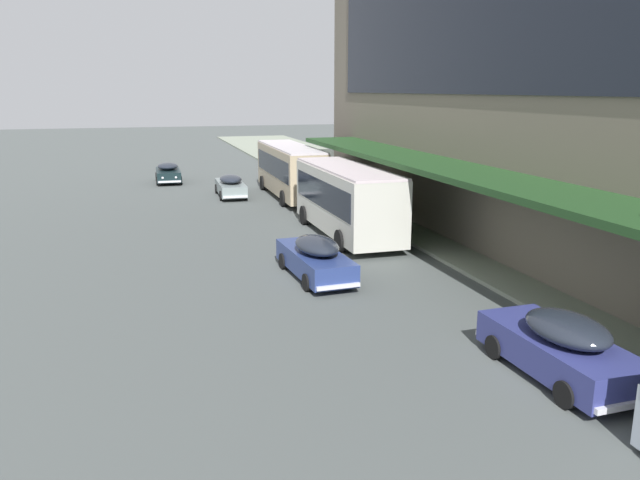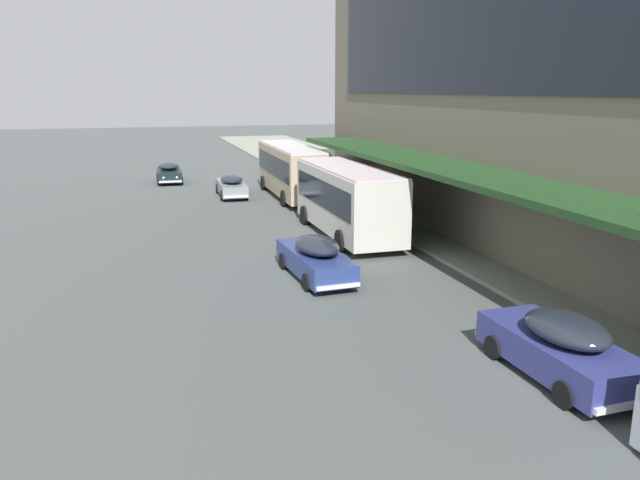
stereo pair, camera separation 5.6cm
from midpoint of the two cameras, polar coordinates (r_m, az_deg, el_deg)
name	(u,v)px [view 1 (the left image)]	position (r m, az deg, el deg)	size (l,w,h in m)	color
transit_bus_kerbside_front	(347,197)	(29.96, 2.41, 3.97)	(2.83, 9.25, 3.36)	beige
transit_bus_kerbside_rear	(290,168)	(41.04, -2.78, 6.59)	(2.75, 10.42, 3.38)	tan
sedan_lead_near	(561,346)	(16.56, 21.06, -9.05)	(2.07, 4.74, 1.68)	navy
sedan_trailing_mid	(168,173)	(49.18, -13.75, 5.99)	(1.93, 4.43, 1.50)	black
sedan_trailing_near	(231,186)	(41.84, -8.21, 4.94)	(1.86, 4.98, 1.46)	gray
sedan_second_near	(315,257)	(23.42, -0.50, -1.60)	(2.01, 5.09, 1.62)	navy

